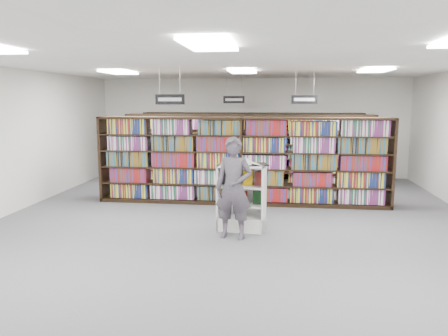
# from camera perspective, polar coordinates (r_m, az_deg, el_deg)

# --- Properties ---
(floor) EXTENTS (12.00, 12.00, 0.00)m
(floor) POSITION_cam_1_polar(r_m,az_deg,el_deg) (8.79, 1.25, -7.64)
(floor) COLOR #4E4E53
(floor) RESTS_ON ground
(ceiling) EXTENTS (10.00, 12.00, 0.10)m
(ceiling) POSITION_cam_1_polar(r_m,az_deg,el_deg) (8.45, 1.33, 13.64)
(ceiling) COLOR white
(ceiling) RESTS_ON wall_back
(wall_back) EXTENTS (10.00, 0.10, 3.20)m
(wall_back) POSITION_cam_1_polar(r_m,az_deg,el_deg) (14.43, 3.67, 5.29)
(wall_back) COLOR silver
(wall_back) RESTS_ON ground
(wall_front) EXTENTS (10.00, 0.10, 3.20)m
(wall_front) POSITION_cam_1_polar(r_m,az_deg,el_deg) (2.68, -11.83, -10.85)
(wall_front) COLOR silver
(wall_front) RESTS_ON ground
(bookshelf_row_near) EXTENTS (7.00, 0.60, 2.10)m
(bookshelf_row_near) POSITION_cam_1_polar(r_m,az_deg,el_deg) (10.52, 2.36, 0.95)
(bookshelf_row_near) COLOR black
(bookshelf_row_near) RESTS_ON floor
(bookshelf_row_mid) EXTENTS (7.00, 0.60, 2.10)m
(bookshelf_row_mid) POSITION_cam_1_polar(r_m,az_deg,el_deg) (12.49, 3.11, 2.20)
(bookshelf_row_mid) COLOR black
(bookshelf_row_mid) RESTS_ON floor
(bookshelf_row_far) EXTENTS (7.00, 0.60, 2.10)m
(bookshelf_row_far) POSITION_cam_1_polar(r_m,az_deg,el_deg) (14.18, 3.58, 2.99)
(bookshelf_row_far) COLOR black
(bookshelf_row_far) RESTS_ON floor
(aisle_sign_left) EXTENTS (0.65, 0.02, 0.80)m
(aisle_sign_left) POSITION_cam_1_polar(r_m,az_deg,el_deg) (9.67, -7.08, 9.01)
(aisle_sign_left) COLOR #B2B2B7
(aisle_sign_left) RESTS_ON ceiling
(aisle_sign_right) EXTENTS (0.65, 0.02, 0.80)m
(aisle_sign_right) POSITION_cam_1_polar(r_m,az_deg,el_deg) (11.40, 10.45, 8.90)
(aisle_sign_right) COLOR #B2B2B7
(aisle_sign_right) RESTS_ON ceiling
(aisle_sign_center) EXTENTS (0.65, 0.02, 0.80)m
(aisle_sign_center) POSITION_cam_1_polar(r_m,az_deg,el_deg) (13.45, 1.30, 9.01)
(aisle_sign_center) COLOR #B2B2B7
(aisle_sign_center) RESTS_ON ceiling
(troffer_front_center) EXTENTS (0.60, 1.20, 0.04)m
(troffer_front_center) POSITION_cam_1_polar(r_m,az_deg,el_deg) (5.49, -1.89, 15.82)
(troffer_front_center) COLOR white
(troffer_front_center) RESTS_ON ceiling
(troffer_back_left) EXTENTS (0.60, 1.20, 0.04)m
(troffer_back_left) POSITION_cam_1_polar(r_m,az_deg,el_deg) (11.09, -13.57, 12.06)
(troffer_back_left) COLOR white
(troffer_back_left) RESTS_ON ceiling
(troffer_back_center) EXTENTS (0.60, 1.20, 0.04)m
(troffer_back_center) POSITION_cam_1_polar(r_m,az_deg,el_deg) (10.44, 2.44, 12.51)
(troffer_back_center) COLOR white
(troffer_back_center) RESTS_ON ceiling
(troffer_back_right) EXTENTS (0.60, 1.20, 0.04)m
(troffer_back_right) POSITION_cam_1_polar(r_m,az_deg,el_deg) (10.63, 19.16, 11.97)
(troffer_back_right) COLOR white
(troffer_back_right) RESTS_ON ceiling
(endcap_display) EXTENTS (0.95, 0.55, 1.27)m
(endcap_display) POSITION_cam_1_polar(r_m,az_deg,el_deg) (8.49, 2.34, -5.15)
(endcap_display) COLOR white
(endcap_display) RESTS_ON floor
(open_book) EXTENTS (0.78, 0.58, 0.13)m
(open_book) POSITION_cam_1_polar(r_m,az_deg,el_deg) (8.35, 3.25, 0.62)
(open_book) COLOR black
(open_book) RESTS_ON endcap_display
(shopper) EXTENTS (0.73, 0.53, 1.85)m
(shopper) POSITION_cam_1_polar(r_m,az_deg,el_deg) (7.88, 1.26, -2.64)
(shopper) COLOR #4F4853
(shopper) RESTS_ON floor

